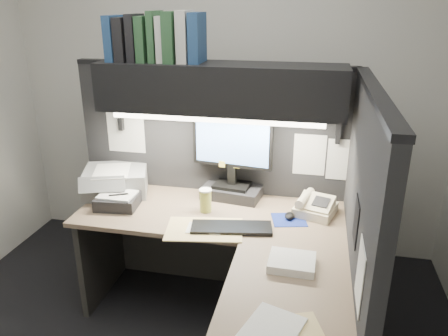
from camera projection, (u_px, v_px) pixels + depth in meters
The scene contains 19 objects.
wall_back at pixel (225, 89), 3.48m from camera, with size 3.50×0.04×2.70m, color beige.
partition_back at pixel (213, 180), 3.15m from camera, with size 1.90×0.06×1.60m, color black.
partition_right at pixel (356, 248), 2.28m from camera, with size 0.06×1.50×1.60m, color black.
desk at pixel (245, 311), 2.35m from camera, with size 1.70×1.53×0.73m.
overhead_shelf at pixel (220, 88), 2.72m from camera, with size 1.55×0.34×0.30m, color black.
task_light_tube at pixel (215, 120), 2.65m from camera, with size 0.04×0.04×1.32m, color white.
monitor at pixel (232, 165), 2.95m from camera, with size 0.55×0.29×0.59m.
keyboard at pixel (231, 228), 2.60m from camera, with size 0.48×0.16×0.02m, color black.
mousepad at pixel (289, 220), 2.71m from camera, with size 0.21×0.19×0.00m, color navy.
mouse at pixel (289, 216), 2.72m from camera, with size 0.06×0.09×0.03m, color black.
telephone at pixel (315, 207), 2.78m from camera, with size 0.23×0.24×0.10m, color beige.
coffee_cup at pixel (206, 201), 2.81m from camera, with size 0.08×0.08×0.14m, color #C7B74F.
printer at pixel (116, 181), 3.09m from camera, with size 0.43×0.36×0.17m, color gray.
notebook_stack at pixel (118, 201), 2.88m from camera, with size 0.26×0.22×0.08m, color black.
open_folder at pixel (204, 229), 2.60m from camera, with size 0.45×0.29×0.01m, color #DBC07B.
paper_stack_a at pixel (292, 262), 2.23m from camera, with size 0.23×0.20×0.05m, color white.
paper_stack_b at pixel (271, 331), 1.78m from camera, with size 0.21×0.27×0.03m, color white.
binder_row at pixel (157, 38), 2.69m from camera, with size 0.59×0.24×0.30m.
pinned_papers at pixel (261, 169), 2.64m from camera, with size 1.76×1.31×0.51m.
Camera 1 is at (0.72, -1.90, 2.00)m, focal length 35.00 mm.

